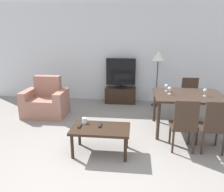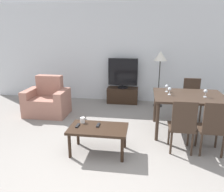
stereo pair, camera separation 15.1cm
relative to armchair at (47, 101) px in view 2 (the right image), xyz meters
The scene contains 17 objects.
ground_plane 2.76m from the armchair, 56.28° to the right, with size 18.00×18.00×0.00m, color gray.
wall_back 2.33m from the armchair, 43.30° to the left, with size 7.63×0.06×2.70m.
armchair is the anchor object (origin of this frame).
tv_stand 2.05m from the armchair, 34.89° to the left, with size 0.84×0.38×0.43m.
tv 2.11m from the armchair, 34.83° to the left, with size 0.80×0.28×0.81m.
coffee_table 2.20m from the armchair, 44.66° to the right, with size 0.93×0.55×0.44m.
dining_table 3.18m from the armchair, ahead, with size 1.31×1.01×0.76m.
dining_chair_near 3.19m from the armchair, 24.96° to the right, with size 0.40×0.40×0.90m.
dining_chair_far 3.36m from the armchair, ahead, with size 0.40×0.40×0.90m.
dining_chair_near_right 3.61m from the armchair, 21.88° to the right, with size 0.40×0.40×0.90m.
floor_lamp 2.98m from the armchair, 21.01° to the left, with size 0.33×0.33×1.45m.
remote_primary 2.14m from the armchair, 43.59° to the right, with size 0.04×0.15×0.02m.
remote_secondary 1.97m from the armchair, 51.54° to the right, with size 0.04×0.15×0.02m.
cup_white_near 1.89m from the armchair, 47.71° to the right, with size 0.08×0.08×0.09m.
wine_glass_left 2.78m from the armchair, ahead, with size 0.07×0.07×0.15m.
wine_glass_center 2.85m from the armchair, 11.47° to the right, with size 0.07×0.07×0.15m.
wine_glass_right 3.48m from the armchair, 10.49° to the right, with size 0.07×0.07×0.15m.
Camera 2 is at (0.73, -2.39, 1.89)m, focal length 35.00 mm.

